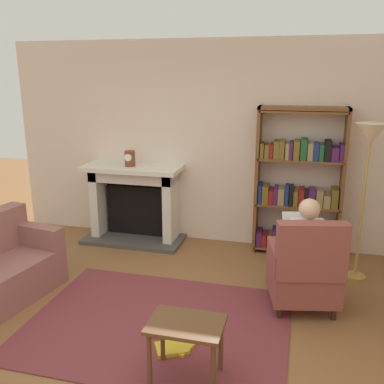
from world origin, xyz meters
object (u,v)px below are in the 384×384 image
at_px(armchair_reading, 305,270).
at_px(seated_reader, 304,247).
at_px(fireplace, 136,200).
at_px(bookshelf, 298,186).
at_px(mantel_clock, 130,159).
at_px(side_table, 186,332).
at_px(floor_lamp, 369,149).

height_order(armchair_reading, seated_reader, seated_reader).
height_order(fireplace, seated_reader, seated_reader).
relative_size(bookshelf, armchair_reading, 1.94).
bearing_deg(seated_reader, fireplace, -41.59).
xyz_separation_m(mantel_clock, side_table, (1.46, -2.54, -0.76)).
bearing_deg(fireplace, seated_reader, -29.21).
height_order(mantel_clock, floor_lamp, floor_lamp).
bearing_deg(mantel_clock, bookshelf, 3.51).
bearing_deg(floor_lamp, fireplace, 169.53).
height_order(fireplace, floor_lamp, floor_lamp).
relative_size(bookshelf, side_table, 3.36).
bearing_deg(side_table, fireplace, 118.67).
relative_size(armchair_reading, side_table, 1.73).
relative_size(armchair_reading, floor_lamp, 0.55).
bearing_deg(seated_reader, armchair_reading, 90.00).
xyz_separation_m(mantel_clock, armchair_reading, (2.32, -1.29, -0.74)).
distance_m(bookshelf, armchair_reading, 1.50).
relative_size(mantel_clock, bookshelf, 0.11).
bearing_deg(armchair_reading, floor_lamp, -136.62).
relative_size(bookshelf, seated_reader, 1.65).
relative_size(mantel_clock, armchair_reading, 0.21).
height_order(side_table, floor_lamp, floor_lamp).
relative_size(seated_reader, side_table, 2.04).
height_order(seated_reader, floor_lamp, floor_lamp).
xyz_separation_m(mantel_clock, bookshelf, (2.21, 0.14, -0.27)).
bearing_deg(mantel_clock, seated_reader, -27.07).
bearing_deg(fireplace, mantel_clock, -100.35).
height_order(mantel_clock, bookshelf, bookshelf).
bearing_deg(seated_reader, floor_lamp, -141.75).
height_order(armchair_reading, side_table, armchair_reading).
bearing_deg(bookshelf, seated_reader, -86.16).
height_order(fireplace, mantel_clock, mantel_clock).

